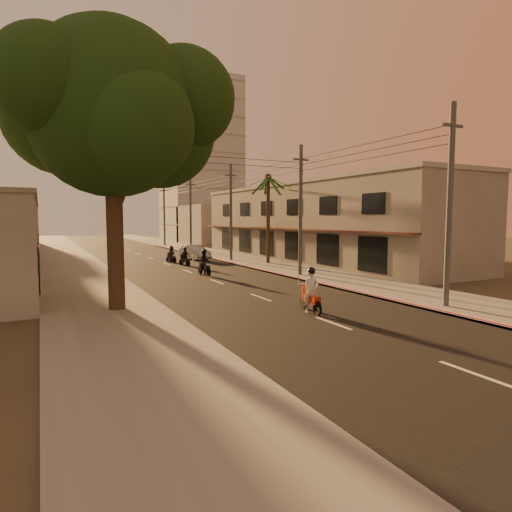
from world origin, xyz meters
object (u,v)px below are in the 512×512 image
object	(u,v)px
broadleaf_tree	(121,112)
palm_tree	(268,182)
scooter_mid_a	(205,263)
parked_car	(195,252)
scooter_red	(311,292)
scooter_mid_b	(185,257)
scooter_far_a	(171,255)

from	to	relation	value
broadleaf_tree	palm_tree	xyz separation A→B (m)	(14.61, 13.86, -1.33)
scooter_mid_a	parked_car	world-z (taller)	scooter_mid_a
broadleaf_tree	parked_car	size ratio (longest dim) A/B	2.68
palm_tree	scooter_red	xyz separation A→B (m)	(-7.65, -17.98, -6.29)
broadleaf_tree	scooter_red	xyz separation A→B (m)	(6.96, -4.12, -7.61)
palm_tree	scooter_red	distance (m)	20.52
palm_tree	parked_car	size ratio (longest dim) A/B	1.82
palm_tree	scooter_mid_b	world-z (taller)	palm_tree
scooter_far_a	scooter_mid_b	bearing A→B (deg)	-101.67
scooter_mid_b	scooter_far_a	distance (m)	3.05
broadleaf_tree	scooter_mid_a	distance (m)	13.92
scooter_mid_a	scooter_far_a	distance (m)	9.58
broadleaf_tree	scooter_mid_a	world-z (taller)	broadleaf_tree
parked_car	scooter_red	bearing A→B (deg)	-104.18
scooter_mid_a	parked_car	bearing A→B (deg)	69.46
scooter_mid_a	scooter_mid_b	distance (m)	6.57
scooter_mid_b	scooter_far_a	size ratio (longest dim) A/B	1.03
palm_tree	parked_car	world-z (taller)	palm_tree
scooter_far_a	parked_car	distance (m)	3.32
scooter_red	scooter_mid_a	world-z (taller)	scooter_red
palm_tree	scooter_mid_b	size ratio (longest dim) A/B	5.08
scooter_mid_a	scooter_far_a	world-z (taller)	scooter_mid_a
scooter_red	parked_car	distance (m)	24.94
scooter_mid_a	scooter_far_a	xyz separation A→B (m)	(0.30, 9.57, -0.14)
scooter_far_a	scooter_mid_a	bearing A→B (deg)	-109.31
scooter_red	scooter_mid_b	xyz separation A→B (m)	(0.69, 19.93, -0.13)
scooter_red	scooter_mid_a	xyz separation A→B (m)	(0.09, 13.39, -0.01)
palm_tree	scooter_red	bearing A→B (deg)	-113.05
palm_tree	scooter_far_a	distance (m)	10.92
broadleaf_tree	scooter_red	world-z (taller)	broadleaf_tree
palm_tree	scooter_red	world-z (taller)	palm_tree
palm_tree	scooter_mid_b	xyz separation A→B (m)	(-6.96, 1.95, -6.41)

